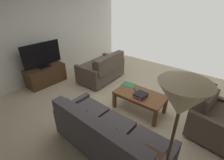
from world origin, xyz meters
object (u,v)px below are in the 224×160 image
Objects in this scene: loveseat_near at (102,69)px; coffee_table at (140,97)px; sofa_main at (107,136)px; floor_lamp at (180,109)px; tv_remote at (136,90)px; armchair_side at (216,119)px; loose_magazine at (128,84)px; tv_stand at (46,75)px; book_stack at (141,95)px; flat_tv at (42,55)px.

loveseat_near is 1.74m from coffee_table.
loveseat_near reaches higher than sofa_main.
sofa_main is 2.62m from loveseat_near.
floor_lamp is (-1.01, 0.31, 1.23)m from sofa_main.
floor_lamp reaches higher than tv_remote.
loveseat_near is 3.09m from armchair_side.
loveseat_near is 1.58m from tv_remote.
loose_magazine reaches higher than coffee_table.
tv_stand is 4.29m from armchair_side.
loveseat_near is 1.26× the size of tv_stand.
tv_remote is (1.59, 0.14, 0.08)m from armchair_side.
sofa_main is at bearing 49.55° from armchair_side.
book_stack is 2.05× the size of tv_remote.
tv_stand is at bearing 10.28° from armchair_side.
tv_remote is (0.21, -0.15, -0.03)m from book_stack.
book_stack is at bearing 55.44° from loose_magazine.
coffee_table is 3.60× the size of book_stack.
book_stack is (-2.84, -0.47, -0.41)m from flat_tv.
tv_stand is 1.00× the size of flat_tv.
armchair_side is at bearing -169.72° from tv_stand.
flat_tv is (-0.00, -0.00, 0.62)m from tv_stand.
armchair_side is (-1.29, -1.52, 0.01)m from sofa_main.
tv_stand is at bearing 9.51° from book_stack.
book_stack is at bearing 144.32° from tv_remote.
book_stack is at bearing -85.89° from sofa_main.
coffee_table is at bearing -168.65° from tv_stand.
flat_tv reaches higher than book_stack.
tv_remote is 0.49× the size of loose_magazine.
armchair_side reaches higher than book_stack.
armchair_side is (-4.22, -0.77, 0.10)m from tv_stand.
loose_magazine is at bearing -23.40° from tv_remote.
loose_magazine is (1.87, 0.02, 0.07)m from armchair_side.
armchair_side is at bearing -168.16° from book_stack.
tv_remote is (-2.63, -0.62, -0.44)m from flat_tv.
flat_tv is (3.93, -1.06, -0.70)m from floor_lamp.
tv_remote is at bearing -52.30° from floor_lamp.
loveseat_near is 9.20× the size of tv_remote.
book_stack is at bearing -54.50° from floor_lamp.
loveseat_near is at bearing -20.79° from coffee_table.
book_stack is (1.10, -1.54, -1.11)m from floor_lamp.
tv_remote reaches higher than coffee_table.
armchair_side reaches higher than loose_magazine.
book_stack is (-1.68, 0.70, 0.11)m from loveseat_near.
armchair_side is 1.60m from tv_remote.
floor_lamp is at bearing 81.10° from armchair_side.
sofa_main reaches higher than loose_magazine.
tv_stand is at bearing -15.11° from floor_lamp.
loose_magazine is (0.28, -0.12, -0.01)m from tv_remote.
floor_lamp is at bearing 125.45° from coffee_table.
flat_tv reaches higher than tv_remote.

